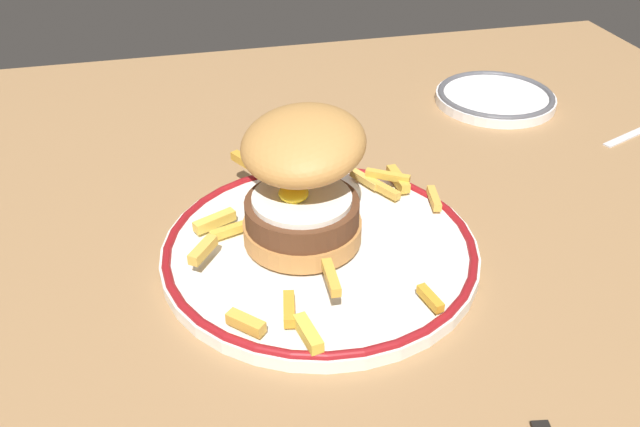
{
  "coord_description": "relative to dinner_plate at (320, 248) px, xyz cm",
  "views": [
    {
      "loc": [
        -7.46,
        -46.98,
        36.48
      ],
      "look_at": [
        3.66,
        -0.92,
        4.6
      ],
      "focal_mm": 37.22,
      "sensor_mm": 36.0,
      "label": 1
    }
  ],
  "objects": [
    {
      "name": "fries_pile",
      "position": [
        -0.2,
        2.85,
        1.58
      ],
      "size": [
        24.59,
        27.32,
        2.58
      ],
      "color": "gold",
      "rests_on": "dinner_plate"
    },
    {
      "name": "ground_plane",
      "position": [
        -3.66,
        0.92,
        -2.84
      ],
      "size": [
        129.69,
        106.61,
        4.0
      ],
      "primitive_type": "cube",
      "color": "#966F47"
    },
    {
      "name": "side_plate",
      "position": [
        29.97,
        26.56,
        -0.0
      ],
      "size": [
        15.43,
        15.43,
        1.6
      ],
      "color": "white",
      "rests_on": "ground_plane"
    },
    {
      "name": "burger",
      "position": [
        -1.11,
        1.59,
        6.29
      ],
      "size": [
        15.53,
        15.59,
        11.68
      ],
      "color": "#B87B3E",
      "rests_on": "dinner_plate"
    },
    {
      "name": "dinner_plate",
      "position": [
        0.0,
        0.0,
        0.0
      ],
      "size": [
        28.2,
        28.2,
        1.6
      ],
      "color": "white",
      "rests_on": "ground_plane"
    }
  ]
}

